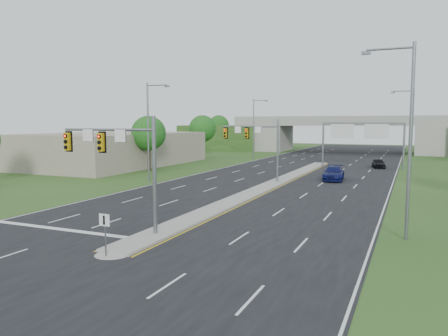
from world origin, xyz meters
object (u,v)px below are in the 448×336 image
signal_mast_near (121,155)px  keep_right_sign (105,228)px  sign_gantry (361,132)px  car_far_b (334,173)px  signal_mast_far (258,140)px  car_far_c (379,163)px  overpass (347,137)px

signal_mast_near → keep_right_sign: signal_mast_near is taller
keep_right_sign → sign_gantry: (6.68, 49.45, 3.72)m
sign_gantry → car_far_b: (-1.32, -15.25, -4.42)m
signal_mast_far → car_far_b: signal_mast_far is taller
signal_mast_near → car_far_c: bearing=76.2°
signal_mast_far → sign_gantry: bearing=65.9°
signal_mast_far → overpass: (2.26, 55.07, -1.17)m
signal_mast_near → car_far_b: 30.95m
signal_mast_near → sign_gantry: 45.88m
signal_mast_near → overpass: 80.11m
overpass → car_far_c: 34.95m
signal_mast_far → car_far_c: bearing=62.1°
keep_right_sign → overpass: 84.55m
sign_gantry → overpass: (-6.68, 35.08, -1.69)m
sign_gantry → keep_right_sign: bearing=-97.7°
signal_mast_near → sign_gantry: (8.95, 44.99, 0.51)m
sign_gantry → car_far_c: 5.35m
signal_mast_near → signal_mast_far: same height
keep_right_sign → signal_mast_far: bearing=94.4°
sign_gantry → overpass: 35.75m
signal_mast_far → overpass: size_ratio=0.09×
keep_right_sign → car_far_c: size_ratio=0.55×
keep_right_sign → overpass: overpass is taller
signal_mast_near → signal_mast_far: bearing=90.0°
car_far_b → signal_mast_near: bearing=-109.7°
sign_gantry → signal_mast_near: bearing=-101.2°
signal_mast_far → keep_right_sign: (2.26, -29.45, -3.21)m
car_far_c → signal_mast_near: bearing=-115.4°
keep_right_sign → car_far_b: (5.37, 34.20, -0.70)m
signal_mast_far → sign_gantry: signal_mast_far is taller
signal_mast_near → overpass: overpass is taller
overpass → signal_mast_far: bearing=-92.4°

